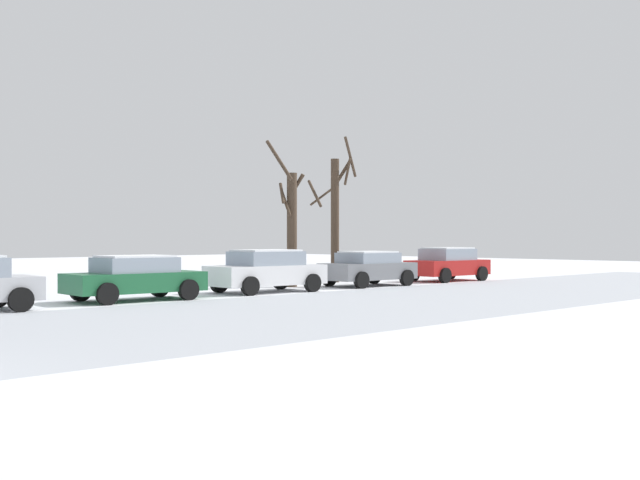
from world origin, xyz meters
The scene contains 6 objects.
parked_car_green centered at (10.22, 9.29, 0.71)m, with size 4.17×2.15×1.38m.
parked_car_white centered at (15.39, 9.29, 0.76)m, with size 4.24×2.20×1.49m.
parked_car_gray centered at (20.55, 9.20, 0.71)m, with size 3.93×2.19×1.38m.
parked_car_red centered at (25.72, 9.17, 0.75)m, with size 3.98×2.15×1.48m.
tree_far_mid centered at (21.53, 12.02, 2.95)m, with size 2.30×2.29×6.16m.
tree_far_right centered at (18.00, 10.91, 2.45)m, with size 1.29×1.46×5.69m.
Camera 1 is at (-1.86, -11.31, 1.90)m, focal length 43.14 mm.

